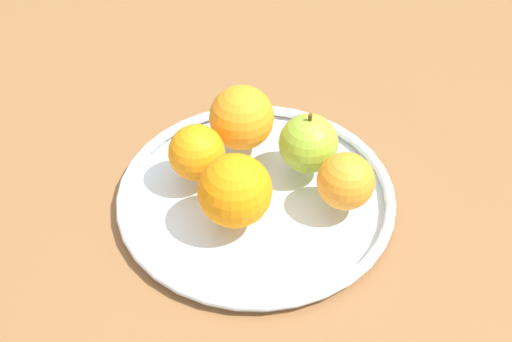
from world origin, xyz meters
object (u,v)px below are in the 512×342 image
object	(u,v)px
orange_front_right	(346,181)
apple	(308,143)
fruit_bowl	(256,196)
orange_back_left	(242,118)
orange_front_left	(235,191)
orange_back_right	(197,153)

from	to	relation	value
orange_front_right	apple	bearing A→B (deg)	96.47
fruit_bowl	orange_front_right	distance (cm)	10.52
apple	orange_back_left	distance (cm)	8.56
fruit_bowl	apple	xyz separation A→B (cm)	(7.07, 1.05, 4.29)
orange_front_right	orange_back_left	xyz separation A→B (cm)	(-5.77, 13.75, 0.68)
fruit_bowl	orange_front_left	xyz separation A→B (cm)	(-3.67, -2.54, 4.81)
apple	orange_front_right	bearing A→B (deg)	-83.53
orange_back_right	orange_front_left	bearing A→B (deg)	-82.33
orange_front_left	orange_front_right	size ratio (longest dim) A/B	1.25
orange_front_left	orange_back_right	world-z (taller)	orange_front_left
fruit_bowl	apple	size ratio (longest dim) A/B	4.11
apple	orange_back_right	distance (cm)	12.57
orange_front_left	orange_back_left	xyz separation A→B (cm)	(5.74, 10.53, -0.10)
orange_front_left	apple	bearing A→B (deg)	18.49
fruit_bowl	orange_front_right	bearing A→B (deg)	-36.26
fruit_bowl	orange_back_left	size ratio (longest dim) A/B	4.08
orange_front_right	orange_back_left	distance (cm)	14.92
orange_front_right	orange_back_left	bearing A→B (deg)	112.76
apple	orange_back_left	bearing A→B (deg)	125.74
orange_front_left	orange_back_right	xyz separation A→B (cm)	(-1.06, 7.90, -0.72)
apple	orange_back_right	world-z (taller)	apple
orange_front_left	orange_front_right	xyz separation A→B (cm)	(11.51, -3.21, -0.78)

